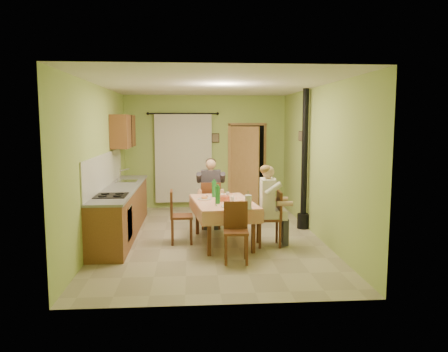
{
  "coord_description": "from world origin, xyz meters",
  "views": [
    {
      "loc": [
        -0.35,
        -7.93,
        2.16
      ],
      "look_at": [
        0.25,
        0.1,
        1.15
      ],
      "focal_mm": 35.0,
      "sensor_mm": 36.0,
      "label": 1
    }
  ],
  "objects": [
    {
      "name": "tableware",
      "position": [
        0.23,
        -0.44,
        0.83
      ],
      "size": [
        0.87,
        1.6,
        0.33
      ],
      "color": "white",
      "rests_on": "dining_table"
    },
    {
      "name": "man_far",
      "position": [
        0.03,
        0.8,
        0.88
      ],
      "size": [
        0.59,
        0.47,
        1.39
      ],
      "rotation": [
        0.0,
        0.0,
        -0.04
      ],
      "color": "#38333D",
      "rests_on": "chair_far"
    },
    {
      "name": "doorway",
      "position": [
        1.0,
        2.85,
        1.05
      ],
      "size": [
        0.96,
        0.57,
        2.15
      ],
      "color": "black",
      "rests_on": "ground"
    },
    {
      "name": "room_shell",
      "position": [
        0.0,
        0.0,
        1.82
      ],
      "size": [
        4.04,
        6.04,
        2.82
      ],
      "color": "#AAC665",
      "rests_on": "ground"
    },
    {
      "name": "curtain",
      "position": [
        -0.55,
        2.9,
        1.26
      ],
      "size": [
        1.7,
        0.07,
        2.22
      ],
      "color": "black",
      "rests_on": "ground"
    },
    {
      "name": "upper_cabinets",
      "position": [
        -1.82,
        1.7,
        1.95
      ],
      "size": [
        0.35,
        1.4,
        0.7
      ],
      "primitive_type": "cube",
      "color": "brown",
      "rests_on": "room_shell"
    },
    {
      "name": "picture_right",
      "position": [
        1.97,
        1.2,
        1.85
      ],
      "size": [
        0.03,
        0.31,
        0.21
      ],
      "primitive_type": "cube",
      "color": "brown",
      "rests_on": "room_shell"
    },
    {
      "name": "dining_table",
      "position": [
        0.2,
        -0.34,
        0.38
      ],
      "size": [
        1.21,
        1.78,
        0.76
      ],
      "rotation": [
        0.0,
        0.0,
        0.12
      ],
      "color": "tan",
      "rests_on": "ground"
    },
    {
      "name": "floor",
      "position": [
        0.0,
        0.0,
        0.0
      ],
      "size": [
        4.0,
        6.0,
        0.01
      ],
      "primitive_type": "cube",
      "color": "tan",
      "rests_on": "ground"
    },
    {
      "name": "chair_right",
      "position": [
        1.0,
        -0.58,
        0.29
      ],
      "size": [
        0.42,
        0.42,
        0.96
      ],
      "rotation": [
        0.0,
        0.0,
        1.54
      ],
      "color": "#5D2F19",
      "rests_on": "ground"
    },
    {
      "name": "kitchen_run",
      "position": [
        -1.71,
        0.4,
        0.48
      ],
      "size": [
        0.64,
        3.64,
        1.56
      ],
      "color": "brown",
      "rests_on": "ground"
    },
    {
      "name": "chair_near",
      "position": [
        0.32,
        -1.44,
        0.29
      ],
      "size": [
        0.39,
        0.39,
        0.93
      ],
      "rotation": [
        0.0,
        0.0,
        3.08
      ],
      "color": "#5D2F19",
      "rests_on": "ground"
    },
    {
      "name": "man_right",
      "position": [
        0.98,
        -0.58,
        0.88
      ],
      "size": [
        0.47,
        0.59,
        1.39
      ],
      "rotation": [
        0.0,
        0.0,
        1.54
      ],
      "color": "silver",
      "rests_on": "chair_right"
    },
    {
      "name": "picture_back",
      "position": [
        0.25,
        2.97,
        1.75
      ],
      "size": [
        0.19,
        0.03,
        0.23
      ],
      "primitive_type": "cube",
      "color": "black",
      "rests_on": "room_shell"
    },
    {
      "name": "stove_flue",
      "position": [
        1.9,
        0.6,
        1.02
      ],
      "size": [
        0.24,
        0.24,
        2.8
      ],
      "color": "black",
      "rests_on": "ground"
    },
    {
      "name": "chair_left",
      "position": [
        -0.55,
        -0.29,
        0.29
      ],
      "size": [
        0.4,
        0.4,
        0.95
      ],
      "rotation": [
        0.0,
        0.0,
        -1.54
      ],
      "color": "#5D2F19",
      "rests_on": "ground"
    },
    {
      "name": "chair_far",
      "position": [
        0.03,
        0.79,
        0.29
      ],
      "size": [
        0.41,
        0.41,
        0.95
      ],
      "rotation": [
        0.0,
        0.0,
        -0.04
      ],
      "color": "#5D2F19",
      "rests_on": "ground"
    }
  ]
}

